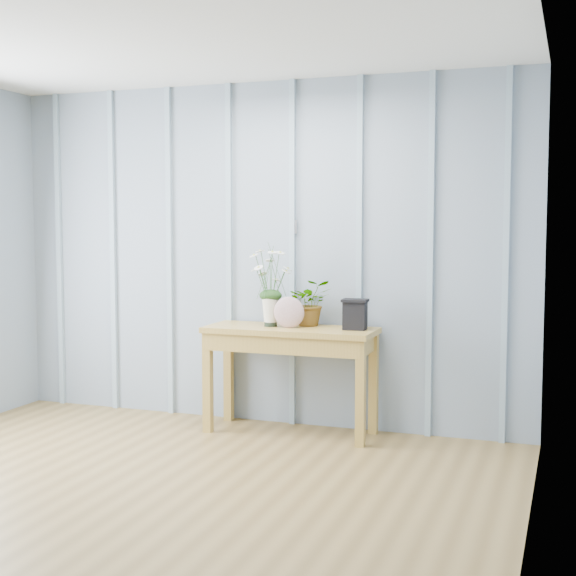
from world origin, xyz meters
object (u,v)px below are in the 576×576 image
at_px(sideboard, 290,344).
at_px(felt_disc_vessel, 289,312).
at_px(daisy_vase, 271,276).
at_px(carved_box, 355,314).

xyz_separation_m(sideboard, felt_disc_vessel, (0.00, -0.04, 0.22)).
bearing_deg(daisy_vase, felt_disc_vessel, -14.04).
distance_m(sideboard, carved_box, 0.51).
relative_size(sideboard, felt_disc_vessel, 5.49).
distance_m(daisy_vase, felt_disc_vessel, 0.29).
xyz_separation_m(daisy_vase, carved_box, (0.61, 0.03, -0.25)).
bearing_deg(sideboard, carved_box, 4.05).
bearing_deg(daisy_vase, carved_box, 2.93).
bearing_deg(daisy_vase, sideboard, -0.54).
bearing_deg(carved_box, sideboard, -175.95).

